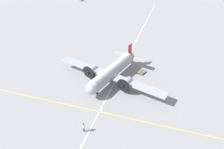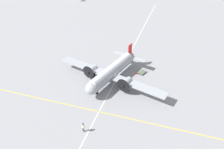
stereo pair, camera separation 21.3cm
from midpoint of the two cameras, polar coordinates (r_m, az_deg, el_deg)
name	(u,v)px [view 1 (the left image)]	position (r m, az deg, el deg)	size (l,w,h in m)	color
ground_plane	(112,81)	(47.58, -0.13, -1.61)	(300.00, 300.00, 0.00)	gray
apron_line_eastwest	(96,111)	(40.30, -4.46, -9.47)	(120.00, 0.16, 0.01)	gold
apron_line_northsouth	(115,81)	(47.41, 0.69, -1.75)	(0.16, 120.00, 0.01)	silver
airliner_main	(111,72)	(45.91, -0.41, 0.65)	(25.17, 16.92, 5.60)	#9399A3
crew_foreground	(84,127)	(36.30, -7.60, -13.37)	(0.58, 0.37, 1.77)	navy
suitcase_near_door	(136,73)	(49.92, 6.29, 0.34)	(0.42, 0.17, 0.47)	maroon
baggage_cart	(142,72)	(50.34, 7.76, 0.62)	(1.80, 2.18, 0.56)	#4C6047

